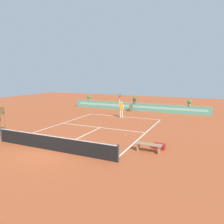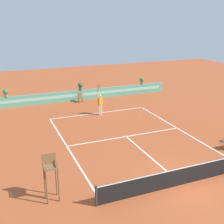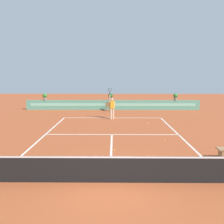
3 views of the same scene
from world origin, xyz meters
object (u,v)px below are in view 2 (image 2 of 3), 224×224
object	(u,v)px
tennis_ball_mid_court	(175,138)
tennis_ball_by_sideline	(140,117)
tennis_ball_near_baseline	(151,155)
ball_kid_chair	(80,97)
potted_plant_far_right	(142,80)
potted_plant_centre	(80,86)
potted_plant_far_left	(6,92)
umpire_chair	(51,172)
tennis_player	(100,103)

from	to	relation	value
tennis_ball_mid_court	tennis_ball_by_sideline	size ratio (longest dim) A/B	1.00
tennis_ball_near_baseline	tennis_ball_by_sideline	bearing A→B (deg)	67.88
ball_kid_chair	tennis_ball_by_sideline	world-z (taller)	ball_kid_chair
tennis_ball_near_baseline	potted_plant_far_right	world-z (taller)	potted_plant_far_right
potted_plant_far_right	potted_plant_centre	world-z (taller)	same
potted_plant_far_left	potted_plant_centre	xyz separation A→B (m)	(6.81, 0.00, 0.00)
tennis_ball_near_baseline	potted_plant_far_right	bearing A→B (deg)	64.19
potted_plant_far_right	umpire_chair	bearing A→B (deg)	-129.61
umpire_chair	tennis_ball_by_sideline	xyz separation A→B (m)	(8.75, 8.33, -1.31)
tennis_ball_near_baseline	potted_plant_far_right	xyz separation A→B (m)	(6.33, 13.10, 1.38)
tennis_ball_near_baseline	potted_plant_far_left	distance (m)	15.00
tennis_ball_mid_court	potted_plant_centre	distance (m)	11.97
tennis_player	potted_plant_far_left	bearing A→B (deg)	144.48
tennis_ball_near_baseline	tennis_ball_by_sideline	world-z (taller)	same
tennis_ball_mid_court	tennis_ball_by_sideline	distance (m)	4.67
tennis_ball_near_baseline	tennis_ball_mid_court	xyz separation A→B (m)	(2.78, 1.63, 0.00)
potted_plant_centre	potted_plant_far_right	bearing A→B (deg)	0.00
ball_kid_chair	tennis_ball_by_sideline	bearing A→B (deg)	-62.18
umpire_chair	ball_kid_chair	distance (m)	15.45
tennis_ball_near_baseline	umpire_chair	bearing A→B (deg)	-161.83
tennis_ball_mid_court	tennis_ball_by_sideline	xyz separation A→B (m)	(-0.22, 4.67, 0.00)
ball_kid_chair	potted_plant_centre	xyz separation A→B (m)	(0.26, 0.73, 0.93)
tennis_player	tennis_ball_near_baseline	distance (m)	8.16
tennis_ball_mid_court	potted_plant_centre	xyz separation A→B (m)	(-3.15, 11.46, 1.38)
tennis_player	potted_plant_far_right	xyz separation A→B (m)	(6.52, 5.00, 0.36)
tennis_ball_near_baseline	potted_plant_centre	distance (m)	13.17
umpire_chair	tennis_ball_by_sideline	world-z (taller)	umpire_chair
umpire_chair	tennis_ball_near_baseline	xyz separation A→B (m)	(6.19, 2.03, -1.31)
tennis_ball_mid_court	tennis_ball_near_baseline	bearing A→B (deg)	-149.56
umpire_chair	tennis_ball_mid_court	xyz separation A→B (m)	(8.96, 3.66, -1.31)
umpire_chair	tennis_ball_mid_court	distance (m)	9.77
umpire_chair	potted_plant_far_left	world-z (taller)	umpire_chair
ball_kid_chair	tennis_ball_by_sideline	distance (m)	6.87
umpire_chair	ball_kid_chair	world-z (taller)	umpire_chair
ball_kid_chair	potted_plant_far_left	distance (m)	6.65
tennis_ball_mid_court	umpire_chair	bearing A→B (deg)	-157.78
tennis_ball_near_baseline	potted_plant_far_right	distance (m)	14.61
tennis_ball_by_sideline	potted_plant_far_left	size ratio (longest dim) A/B	0.09
ball_kid_chair	tennis_ball_near_baseline	distance (m)	12.39
potted_plant_far_left	tennis_player	bearing A→B (deg)	-35.52
tennis_ball_mid_court	potted_plant_centre	bearing A→B (deg)	105.38
umpire_chair	potted_plant_centre	xyz separation A→B (m)	(5.81, 15.13, 0.07)
potted_plant_far_left	tennis_ball_mid_court	bearing A→B (deg)	-49.01
umpire_chair	potted_plant_far_left	xyz separation A→B (m)	(-1.00, 15.13, 0.07)
tennis_ball_mid_court	potted_plant_far_left	distance (m)	15.25
tennis_ball_by_sideline	potted_plant_far_right	size ratio (longest dim) A/B	0.09
tennis_player	tennis_ball_by_sideline	distance (m)	3.43
tennis_ball_by_sideline	potted_plant_centre	xyz separation A→B (m)	(-2.94, 6.80, 1.38)
tennis_player	tennis_ball_near_baseline	size ratio (longest dim) A/B	38.01
tennis_ball_near_baseline	potted_plant_far_left	xyz separation A→B (m)	(-7.19, 13.10, 1.38)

